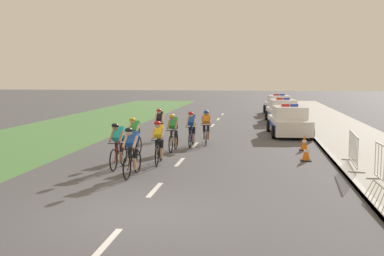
{
  "coord_description": "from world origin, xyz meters",
  "views": [
    {
      "loc": [
        2.71,
        -9.54,
        3.08
      ],
      "look_at": [
        0.29,
        7.38,
        1.1
      ],
      "focal_mm": 43.24,
      "sensor_mm": 36.0,
      "label": 1
    }
  ],
  "objects": [
    {
      "name": "police_car_third",
      "position": [
        4.31,
        26.79,
        0.68
      ],
      "size": [
        2.32,
        4.55,
        1.59
      ],
      "color": "white",
      "rests_on": "ground"
    },
    {
      "name": "cyclist_eighth",
      "position": [
        0.45,
        10.74,
        0.79
      ],
      "size": [
        0.45,
        1.72,
        1.56
      ],
      "color": "black",
      "rests_on": "ground"
    },
    {
      "name": "grass_verge",
      "position": [
        -8.03,
        14.0,
        0.0
      ],
      "size": [
        7.0,
        60.0,
        0.01
      ],
      "primitive_type": "cube",
      "color": "#4C7F42",
      "rests_on": "ground"
    },
    {
      "name": "traffic_cone_near",
      "position": [
        4.61,
        9.57,
        0.31
      ],
      "size": [
        0.36,
        0.36,
        0.64
      ],
      "color": "black",
      "rests_on": "ground"
    },
    {
      "name": "kerb_edge",
      "position": [
        5.43,
        14.0,
        0.07
      ],
      "size": [
        0.16,
        60.0,
        0.13
      ],
      "primitive_type": "cube",
      "color": "#9E9E99",
      "rests_on": "ground"
    },
    {
      "name": "cyclist_third",
      "position": [
        -0.66,
        5.9,
        0.79
      ],
      "size": [
        0.44,
        1.72,
        1.56
      ],
      "color": "black",
      "rests_on": "ground"
    },
    {
      "name": "cyclist_fourth",
      "position": [
        -1.82,
        7.0,
        0.79
      ],
      "size": [
        0.42,
        1.72,
        1.56
      ],
      "color": "black",
      "rests_on": "ground"
    },
    {
      "name": "police_car_nearest",
      "position": [
        4.31,
        14.36,
        0.68
      ],
      "size": [
        2.22,
        4.51,
        1.59
      ],
      "color": "white",
      "rests_on": "ground"
    },
    {
      "name": "crowd_barrier_middle",
      "position": [
        5.8,
        5.85,
        0.65
      ],
      "size": [
        0.67,
        2.32,
        1.07
      ],
      "color": "#B7BABF",
      "rests_on": "sidewalk_slab"
    },
    {
      "name": "cyclist_sixth",
      "position": [
        -0.09,
        9.94,
        0.79
      ],
      "size": [
        0.42,
        1.72,
        1.56
      ],
      "color": "black",
      "rests_on": "ground"
    },
    {
      "name": "cyclist_lead",
      "position": [
        -1.05,
        3.86,
        0.79
      ],
      "size": [
        0.43,
        1.72,
        1.56
      ],
      "color": "black",
      "rests_on": "ground"
    },
    {
      "name": "sidewalk_slab",
      "position": [
        7.25,
        14.0,
        0.06
      ],
      "size": [
        3.78,
        60.0,
        0.12
      ],
      "primitive_type": "cube",
      "color": "#A3A099",
      "rests_on": "ground"
    },
    {
      "name": "cyclist_second",
      "position": [
        -1.82,
        4.97,
        0.79
      ],
      "size": [
        0.42,
        1.72,
        1.56
      ],
      "color": "black",
      "rests_on": "ground"
    },
    {
      "name": "ground_plane",
      "position": [
        0.0,
        0.0,
        0.0
      ],
      "size": [
        160.0,
        160.0,
        0.0
      ],
      "primitive_type": "plane",
      "color": "#4C4C51"
    },
    {
      "name": "traffic_cone_mid",
      "position": [
        4.45,
        7.19,
        0.31
      ],
      "size": [
        0.36,
        0.36,
        0.64
      ],
      "color": "black",
      "rests_on": "ground"
    },
    {
      "name": "cyclist_fifth",
      "position": [
        -0.65,
        8.64,
        0.79
      ],
      "size": [
        0.42,
        1.72,
        1.56
      ],
      "color": "black",
      "rests_on": "ground"
    },
    {
      "name": "cyclist_seventh",
      "position": [
        -1.81,
        11.4,
        0.79
      ],
      "size": [
        0.45,
        1.72,
        1.56
      ],
      "color": "black",
      "rests_on": "ground"
    },
    {
      "name": "police_car_second",
      "position": [
        4.31,
        20.83,
        0.68
      ],
      "size": [
        2.22,
        4.51,
        1.59
      ],
      "color": "white",
      "rests_on": "ground"
    },
    {
      "name": "lane_markings_centre",
      "position": [
        0.0,
        12.33,
        0.0
      ],
      "size": [
        0.14,
        29.6,
        0.01
      ],
      "color": "white",
      "rests_on": "ground"
    }
  ]
}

